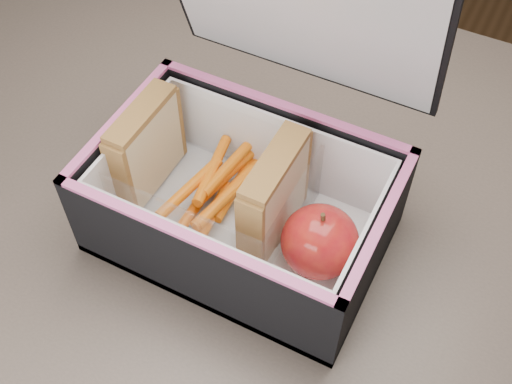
{
  "coord_description": "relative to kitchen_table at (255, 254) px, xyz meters",
  "views": [
    {
      "loc": [
        0.19,
        -0.36,
        1.3
      ],
      "look_at": [
        0.01,
        -0.03,
        0.81
      ],
      "focal_mm": 45.0,
      "sensor_mm": 36.0,
      "label": 1
    }
  ],
  "objects": [
    {
      "name": "sandwich_right",
      "position": [
        0.03,
        -0.03,
        0.16
      ],
      "size": [
        0.03,
        0.1,
        0.11
      ],
      "color": "tan",
      "rests_on": "plastic_tub"
    },
    {
      "name": "carrot_sticks",
      "position": [
        -0.03,
        -0.02,
        0.12
      ],
      "size": [
        0.06,
        0.15,
        0.03
      ],
      "color": "#DA5A18",
      "rests_on": "plastic_tub"
    },
    {
      "name": "red_apple",
      "position": [
        0.09,
        -0.04,
        0.14
      ],
      "size": [
        0.08,
        0.08,
        0.08
      ],
      "rotation": [
        0.0,
        0.0,
        -0.1
      ],
      "color": "maroon",
      "rests_on": "paper_napkin"
    },
    {
      "name": "paper_napkin",
      "position": [
        0.09,
        -0.04,
        0.11
      ],
      "size": [
        0.09,
        0.09,
        0.01
      ],
      "primitive_type": "cube",
      "rotation": [
        0.0,
        0.0,
        -0.29
      ],
      "color": "white",
      "rests_on": "lunch_bag"
    },
    {
      "name": "plastic_tub",
      "position": [
        -0.04,
        -0.03,
        0.14
      ],
      "size": [
        0.19,
        0.13,
        0.08
      ],
      "primitive_type": null,
      "color": "white",
      "rests_on": "lunch_bag"
    },
    {
      "name": "kitchen_table",
      "position": [
        0.0,
        0.0,
        0.0
      ],
      "size": [
        1.2,
        0.8,
        0.75
      ],
      "color": "brown",
      "rests_on": "ground"
    },
    {
      "name": "lunch_bag",
      "position": [
        0.0,
        -0.03,
        0.15
      ],
      "size": [
        0.28,
        0.24,
        0.27
      ],
      "color": "black",
      "rests_on": "kitchen_table"
    },
    {
      "name": "sandwich_left",
      "position": [
        -0.11,
        -0.03,
        0.16
      ],
      "size": [
        0.03,
        0.09,
        0.1
      ],
      "color": "tan",
      "rests_on": "plastic_tub"
    }
  ]
}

